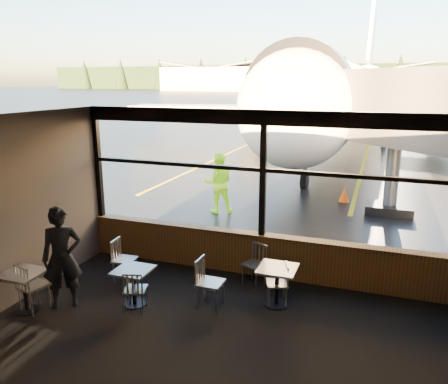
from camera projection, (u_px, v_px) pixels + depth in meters
The scene contains 30 objects.
ground_plane at pixel (375, 97), 118.87m from camera, with size 520.00×520.00×0.00m, color black.
carpet_floor at pixel (210, 354), 6.64m from camera, with size 8.00×6.00×0.01m, color black.
ceiling at pixel (207, 123), 5.78m from camera, with size 8.00×6.00×0.04m, color #38332D.
wall_back at pixel (70, 378), 3.47m from camera, with size 8.00×0.04×3.50m, color #4F453F.
window_sill at pixel (261, 255), 9.27m from camera, with size 8.00×0.28×0.90m, color brown.
window_header at pixel (264, 118), 8.55m from camera, with size 8.00×0.18×0.30m, color black.
mullion_left at pixel (98, 163), 10.13m from camera, with size 0.12×0.12×2.60m, color black.
mullion_centre at pixel (263, 175), 8.84m from camera, with size 0.12×0.12×2.60m, color black.
window_transom at pixel (263, 170), 8.81m from camera, with size 8.00×0.10×0.08m, color black.
airliner at pixel (351, 53), 26.91m from camera, with size 31.22×37.46×11.45m, color white, non-canonical shape.
jet_bridge at pixel (432, 145), 12.66m from camera, with size 8.47×10.35×4.52m, color #29292B, non-canonical shape.
cafe_table_near at pixel (277, 287), 8.02m from camera, with size 0.68×0.68×0.75m, color #A29C94, non-canonical shape.
cafe_table_mid at pixel (134, 287), 8.05m from camera, with size 0.65×0.65×0.71m, color #9E9991, non-canonical shape.
cafe_table_left at pixel (25, 292), 7.83m from camera, with size 0.68×0.68×0.75m, color #A7A199, non-canonical shape.
chair_near_e at pixel (277, 284), 8.08m from camera, with size 0.44×0.44×0.80m, color beige, non-canonical shape.
chair_near_w at pixel (210, 283), 7.93m from camera, with size 0.52×0.52×0.95m, color #ABA69A, non-canonical shape.
chair_near_n at pixel (254, 265), 8.87m from camera, with size 0.46×0.46×0.84m, color #AAA59A, non-canonical shape.
chair_mid_s at pixel (136, 290), 7.85m from camera, with size 0.43×0.43×0.80m, color #AEAA9D, non-canonical shape.
chair_mid_w at pixel (125, 260), 9.02m from camera, with size 0.49×0.49×0.90m, color beige, non-canonical shape.
chair_left_s at pixel (34, 286), 7.84m from camera, with size 0.51×0.51×0.93m, color beige, non-canonical shape.
passenger at pixel (62, 258), 7.87m from camera, with size 0.69×0.45×1.90m, color black.
ground_crew at pixel (218, 183), 13.69m from camera, with size 0.91×0.71×1.88m, color #BFF219.
cone_nose at pixel (344, 195), 15.04m from camera, with size 0.36×0.36×0.50m, color #EC5107.
cone_wing at pixel (277, 139), 29.75m from camera, with size 0.33×0.33×0.46m, color orange.
hangar_left at pixel (214, 78), 195.15m from camera, with size 45.00×18.00×11.00m, color silver, non-canonical shape.
hangar_mid at pixel (380, 79), 176.95m from camera, with size 38.00×15.00×10.00m, color silver, non-canonical shape.
fuel_tank_a at pixel (304, 84), 184.51m from camera, with size 8.00×8.00×6.00m, color silver.
fuel_tank_b at pixel (328, 84), 181.24m from camera, with size 8.00×8.00×6.00m, color silver.
fuel_tank_c at pixel (353, 84), 177.98m from camera, with size 8.00×8.00×6.00m, color silver.
treeline at pixel (380, 77), 199.52m from camera, with size 360.00×3.00×12.00m, color black.
Camera 1 is at (2.17, -8.41, 4.04)m, focal length 35.00 mm.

